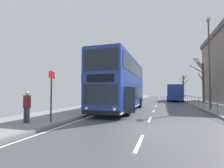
{
  "coord_description": "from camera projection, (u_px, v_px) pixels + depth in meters",
  "views": [
    {
      "loc": [
        0.74,
        -7.71,
        1.66
      ],
      "look_at": [
        -3.55,
        6.33,
        2.39
      ],
      "focal_mm": 26.29,
      "sensor_mm": 36.0,
      "label": 1
    }
  ],
  "objects": [
    {
      "name": "bus_stop_sign_near",
      "position": [
        51.0,
        90.0,
        8.47
      ],
      "size": [
        0.08,
        0.44,
        2.62
      ],
      "color": "#2D2D33",
      "rests_on": "ground"
    },
    {
      "name": "double_decker_bus_main",
      "position": [
        122.0,
        84.0,
        14.78
      ],
      "size": [
        3.23,
        10.68,
        4.57
      ],
      "color": "navy",
      "rests_on": "ground"
    },
    {
      "name": "street_lamp_far_side",
      "position": [
        209.0,
        56.0,
        15.48
      ],
      "size": [
        0.28,
        0.6,
        8.58
      ],
      "color": "#38383D",
      "rests_on": "ground"
    },
    {
      "name": "pedestrian_railing_far_kerb",
      "position": [
        197.0,
        99.0,
        18.41
      ],
      "size": [
        0.05,
        26.98,
        1.03
      ],
      "color": "#236B4C",
      "rests_on": "ground"
    },
    {
      "name": "ground",
      "position": [
        130.0,
        127.0,
        7.71
      ],
      "size": [
        15.8,
        140.0,
        0.2
      ],
      "color": "#46464C"
    },
    {
      "name": "bare_tree_far_00",
      "position": [
        202.0,
        80.0,
        23.77
      ],
      "size": [
        1.88,
        2.71,
        6.78
      ],
      "color": "#4C3D2D",
      "rests_on": "ground"
    },
    {
      "name": "bare_tree_far_01",
      "position": [
        183.0,
        86.0,
        42.21
      ],
      "size": [
        2.43,
        2.76,
        5.79
      ],
      "color": "#4C3D2D",
      "rests_on": "ground"
    },
    {
      "name": "background_bus_far_lane",
      "position": [
        174.0,
        92.0,
        31.1
      ],
      "size": [
        2.83,
        9.76,
        2.95
      ],
      "color": "navy",
      "rests_on": "ground"
    },
    {
      "name": "pedestrian_companion",
      "position": [
        27.0,
        105.0,
        8.17
      ],
      "size": [
        0.55,
        0.4,
        1.58
      ],
      "color": "#383842",
      "rests_on": "ground"
    }
  ]
}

